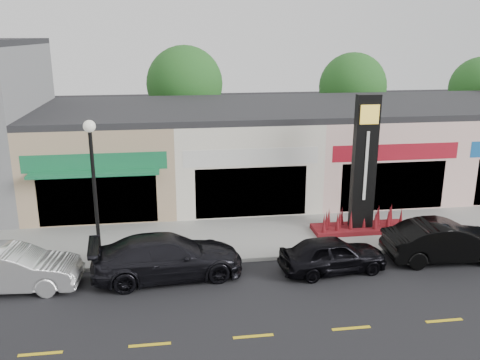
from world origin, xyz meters
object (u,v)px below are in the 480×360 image
Objects in this scene: car_black_sedan at (333,254)px; car_black_conv at (446,241)px; lamp_west_near at (94,178)px; car_white_van at (11,269)px; pylon_sign at (363,185)px; car_dark_sedan at (167,257)px.

car_black_conv reaches higher than car_black_sedan.
car_black_sedan is 0.83× the size of car_black_conv.
car_white_van is (-2.78, -1.46, -2.72)m from lamp_west_near.
lamp_west_near is 9.22m from car_black_sedan.
car_black_conv is (4.67, 0.32, 0.11)m from car_black_sedan.
lamp_west_near is 0.91× the size of pylon_sign.
pylon_sign is 1.26× the size of car_black_conv.
lamp_west_near is at bearing -171.23° from pylon_sign.
lamp_west_near reaches higher than car_dark_sedan.
car_black_sedan is 4.68m from car_black_conv.
lamp_west_near is at bearing 86.11° from car_black_conv.
car_black_conv is at bearing -95.91° from car_dark_sedan.
car_black_sedan is (-2.38, -3.41, -1.60)m from pylon_sign.
lamp_west_near reaches higher than car_white_van.
lamp_west_near is 1.15× the size of car_black_conv.
car_black_conv is (2.29, -3.08, -1.49)m from pylon_sign.
lamp_west_near is 4.15m from car_white_van.
car_white_van is 16.07m from car_black_conv.
lamp_west_near is 1.00× the size of car_dark_sedan.
car_dark_sedan reaches higher than car_white_van.
car_black_conv is (13.29, -1.39, -2.69)m from lamp_west_near.
pylon_sign reaches higher than car_black_sedan.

